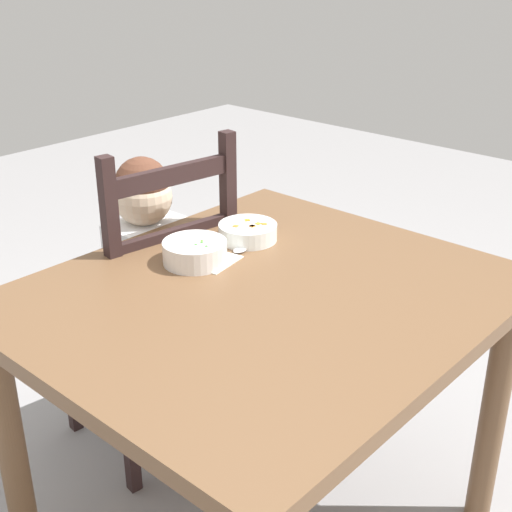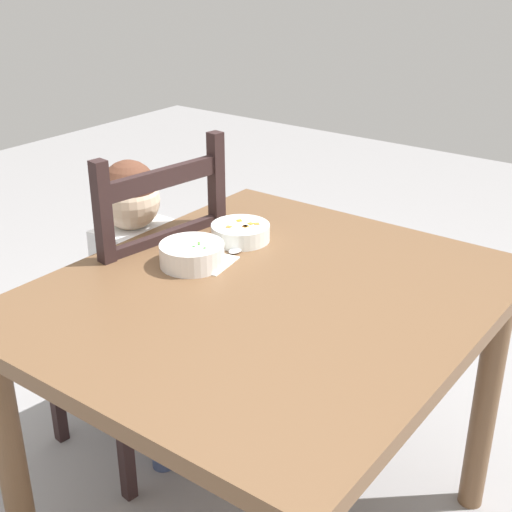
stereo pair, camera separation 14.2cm
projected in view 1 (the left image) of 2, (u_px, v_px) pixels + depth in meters
dining_table at (264, 334)px, 1.68m from camera, size 1.10×0.96×0.78m
dining_chair at (154, 313)px, 2.14m from camera, size 0.47×0.47×1.04m
child_figure at (154, 266)px, 2.08m from camera, size 0.32×0.31×0.97m
bowl_of_peas at (196, 251)px, 1.77m from camera, size 0.16×0.16×0.06m
bowl_of_carrots at (248, 231)px, 1.90m from camera, size 0.16×0.16×0.05m
spoon at (245, 248)px, 1.85m from camera, size 0.14×0.03×0.01m
paper_napkin at (212, 261)px, 1.78m from camera, size 0.14×0.13×0.00m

